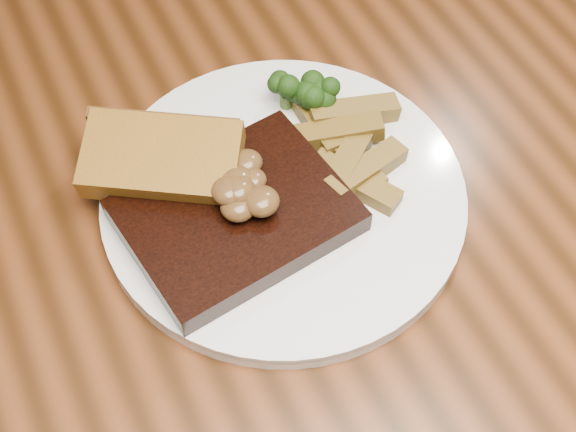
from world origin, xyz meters
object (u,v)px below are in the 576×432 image
(steak, at_px, (236,216))
(garlic_bread, at_px, (166,175))
(plate, at_px, (284,198))
(dining_table, at_px, (300,282))
(potato_wedges, at_px, (332,147))

(steak, bearing_deg, garlic_bread, 112.19)
(plate, xyz_separation_m, steak, (-0.05, -0.01, 0.02))
(dining_table, distance_m, plate, 0.10)
(steak, xyz_separation_m, garlic_bread, (-0.04, 0.06, 0.00))
(potato_wedges, bearing_deg, dining_table, -138.14)
(plate, height_order, garlic_bread, garlic_bread)
(steak, bearing_deg, potato_wedges, 8.57)
(garlic_bread, distance_m, potato_wedges, 0.14)
(dining_table, xyz_separation_m, potato_wedges, (0.05, 0.05, 0.12))
(plate, relative_size, steak, 1.77)
(dining_table, relative_size, potato_wedges, 15.88)
(garlic_bread, xyz_separation_m, potato_wedges, (0.14, -0.03, -0.00))
(steak, bearing_deg, plate, 6.05)
(dining_table, height_order, plate, plate)
(dining_table, distance_m, potato_wedges, 0.14)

